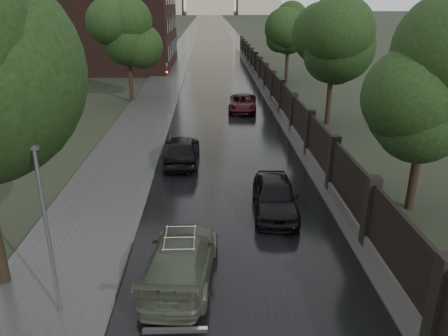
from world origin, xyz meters
TOP-DOWN VIEW (x-y plane):
  - road at (0.00, 190.00)m, footprint 8.00×420.00m
  - sidewalk_left at (-6.00, 190.00)m, footprint 4.00×420.00m
  - verge_right at (5.50, 190.00)m, footprint 3.00×420.00m
  - fence_right at (4.60, 32.01)m, footprint 0.45×75.72m
  - tree_left_far at (-8.00, 30.00)m, footprint 4.25×4.25m
  - tree_right_a at (7.50, 8.00)m, footprint 4.08×4.08m
  - tree_right_b at (7.50, 22.00)m, footprint 4.08×4.08m
  - tree_right_c at (7.50, 40.00)m, footprint 4.08×4.08m
  - lamp_post at (-5.40, 1.50)m, footprint 0.25×0.12m
  - traffic_light at (-4.30, 24.99)m, footprint 0.16×0.32m
  - volga_sedan at (-2.06, 3.15)m, footprint 2.56×5.26m
  - hatchback_left at (-2.64, 13.95)m, footprint 1.92×4.66m
  - car_right_near at (1.60, 7.78)m, footprint 2.04×4.53m
  - car_right_far at (1.60, 26.05)m, footprint 2.60×4.88m

SIDE VIEW (x-z plane):
  - road at x=0.00m, z-range 0.00..0.02m
  - verge_right at x=5.50m, z-range 0.00..0.08m
  - sidewalk_left at x=-6.00m, z-range 0.00..0.16m
  - car_right_far at x=1.60m, z-range 0.00..1.31m
  - volga_sedan at x=-2.06m, z-range 0.00..1.47m
  - car_right_near at x=1.60m, z-range 0.00..1.51m
  - hatchback_left at x=-2.64m, z-range 0.00..1.58m
  - fence_right at x=4.60m, z-range -0.34..2.36m
  - traffic_light at x=-4.30m, z-range 0.40..4.40m
  - lamp_post at x=-5.40m, z-range 0.12..5.23m
  - tree_right_a at x=7.50m, z-range 1.44..8.46m
  - tree_right_b at x=7.50m, z-range 1.44..8.46m
  - tree_right_c at x=7.50m, z-range 1.44..8.46m
  - tree_left_far at x=-8.00m, z-range 1.55..8.94m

